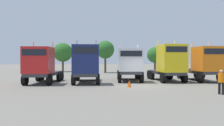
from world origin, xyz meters
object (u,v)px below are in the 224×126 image
object	(u,v)px
semi_truck_red	(41,65)
semi_truck_white	(130,64)
visitor_in_hivis	(221,80)
semi_truck_yellow	(170,63)
semi_truck_orange	(204,63)
semi_truck_navy	(86,64)
traffic_cone_near	(129,84)

from	to	relation	value
semi_truck_red	semi_truck_white	size ratio (longest dim) A/B	1.00
semi_truck_red	visitor_in_hivis	xyz separation A→B (m)	(13.00, -7.99, -0.85)
semi_truck_white	semi_truck_yellow	size ratio (longest dim) A/B	1.00
semi_truck_yellow	semi_truck_orange	world-z (taller)	semi_truck_yellow
semi_truck_white	visitor_in_hivis	xyz separation A→B (m)	(4.12, -8.96, -0.87)
semi_truck_navy	semi_truck_yellow	bearing A→B (deg)	96.58
semi_truck_white	traffic_cone_near	bearing A→B (deg)	-4.80
semi_truck_white	traffic_cone_near	xyz separation A→B (m)	(-1.09, -4.49, -1.51)
semi_truck_yellow	semi_truck_orange	xyz separation A→B (m)	(3.74, -0.30, -0.08)
semi_truck_yellow	visitor_in_hivis	distance (m)	8.18
semi_truck_navy	traffic_cone_near	size ratio (longest dim) A/B	10.72
traffic_cone_near	semi_truck_yellow	bearing A→B (deg)	35.31
visitor_in_hivis	semi_truck_orange	bearing A→B (deg)	50.50
visitor_in_hivis	traffic_cone_near	distance (m)	6.89
semi_truck_white	visitor_in_hivis	distance (m)	9.90
traffic_cone_near	semi_truck_orange	bearing A→B (deg)	20.62
semi_truck_navy	semi_truck_orange	distance (m)	12.41
semi_truck_white	visitor_in_hivis	world-z (taller)	semi_truck_white
semi_truck_orange	semi_truck_white	bearing A→B (deg)	-95.42
semi_truck_red	traffic_cone_near	size ratio (longest dim) A/B	10.21
semi_truck_yellow	semi_truck_red	bearing A→B (deg)	-87.03
semi_truck_red	semi_truck_orange	distance (m)	16.68
semi_truck_yellow	semi_truck_orange	distance (m)	3.75
semi_truck_orange	visitor_in_hivis	size ratio (longest dim) A/B	3.82
semi_truck_yellow	visitor_in_hivis	world-z (taller)	semi_truck_yellow
semi_truck_yellow	traffic_cone_near	size ratio (longest dim) A/B	10.20
semi_truck_orange	visitor_in_hivis	distance (m)	8.69
visitor_in_hivis	semi_truck_red	bearing A→B (deg)	134.17
semi_truck_yellow	semi_truck_white	bearing A→B (deg)	-99.42
semi_truck_orange	semi_truck_yellow	bearing A→B (deg)	-91.63
semi_truck_navy	semi_truck_yellow	distance (m)	8.68
semi_truck_yellow	semi_truck_navy	bearing A→B (deg)	-84.62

